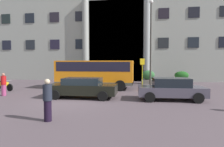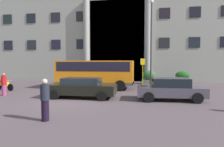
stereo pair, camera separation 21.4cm
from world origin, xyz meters
The scene contains 13 objects.
ground_plane centered at (0.00, 0.00, -0.06)m, with size 80.00×64.00×0.12m, color #52444B.
office_building_facade centered at (0.00, 17.48, 10.81)m, with size 35.09×9.65×21.63m.
orange_minibus centered at (0.22, 5.50, 1.53)m, with size 6.78×2.76×2.52m.
bus_stop_sign centered at (4.43, 7.52, 1.69)m, with size 0.44×0.08×2.75m.
hedge_planter_east centered at (5.11, 10.21, 0.72)m, with size 1.49×0.95×1.49m.
hedge_planter_far_east centered at (-3.22, 10.84, 0.59)m, with size 1.50×0.80×1.23m.
hedge_planter_entrance_right centered at (8.77, 10.65, 0.68)m, with size 1.58×0.84×1.40m.
parked_sedan_second centered at (0.41, 0.88, 0.70)m, with size 4.54×1.93×1.34m.
parked_hatchback_near centered at (6.12, 0.96, 0.71)m, with size 4.13×2.08×1.39m.
motorcycle_far_end centered at (-7.15, 3.13, 0.46)m, with size 1.98×0.71×0.89m.
pedestrian_child_trailing centered at (0.51, -4.27, 0.86)m, with size 0.36×0.36×1.71m.
pedestrian_man_red_shirt centered at (-5.41, 0.92, 0.81)m, with size 0.36×0.36×1.61m.
lamppost_plaza_centre centered at (5.25, 8.35, 4.94)m, with size 0.40×0.40×8.59m.
Camera 2 is at (4.36, -11.44, 2.36)m, focal length 30.92 mm.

